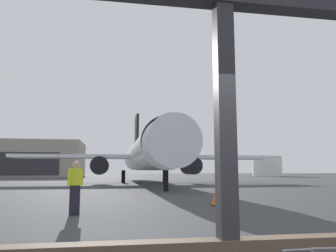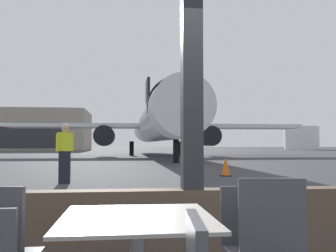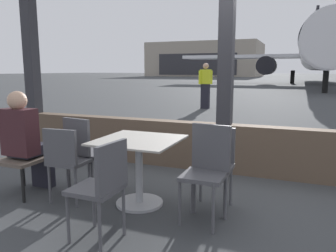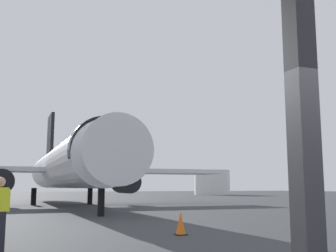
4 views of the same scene
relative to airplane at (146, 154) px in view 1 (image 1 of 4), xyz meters
The scene contains 7 objects.
ground_plane 8.39m from the airplane, 108.33° to the left, with size 220.00×220.00×0.00m, color #383A3D.
window_frame 32.79m from the airplane, 94.27° to the right, with size 7.22×0.24×3.60m.
airplane is the anchor object (origin of this frame).
ground_crew_worker 25.50m from the airplane, 101.03° to the right, with size 0.46×0.39×1.74m.
traffic_cone 23.13m from the airplane, 88.68° to the right, with size 0.36×0.36×0.73m.
distant_hangar 49.80m from the airplane, 118.37° to the left, with size 25.97×17.31×7.94m.
fuel_storage_tank 53.72m from the airplane, 49.91° to the left, with size 7.21×7.21×4.93m, color white.
Camera 1 is at (-1.24, -3.48, 1.43)m, focal length 34.98 mm.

